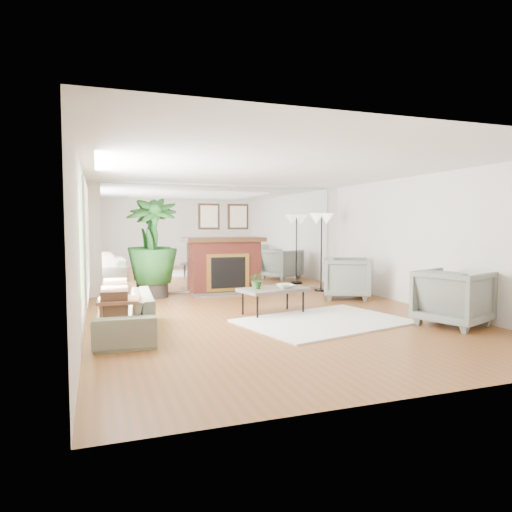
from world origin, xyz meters
name	(u,v)px	position (x,y,z in m)	size (l,w,h in m)	color
ground	(279,320)	(0.00, 0.00, 0.00)	(7.00, 7.00, 0.00)	brown
wall_left	(82,247)	(-2.99, 0.00, 1.25)	(0.02, 7.00, 2.50)	silver
wall_right	(430,242)	(2.99, 0.00, 1.25)	(0.02, 7.00, 2.50)	silver
wall_back	(223,238)	(0.00, 3.49, 1.25)	(6.00, 0.02, 2.50)	silver
mirror_panel	(223,238)	(0.00, 3.47, 1.25)	(5.40, 0.04, 2.40)	silver
window_panel	(85,239)	(-2.96, 0.40, 1.35)	(0.04, 2.40, 1.50)	#B2E09E
fireplace	(226,264)	(0.00, 3.26, 0.66)	(1.85, 0.83, 2.05)	maroon
area_rug	(324,321)	(0.63, -0.36, 0.01)	(2.55, 1.82, 0.03)	white
coffee_table	(273,290)	(0.10, 0.53, 0.42)	(1.27, 0.91, 0.46)	#62584D
sofa	(124,314)	(-2.45, -0.11, 0.29)	(2.02, 0.79, 0.59)	gray
armchair_back	(347,278)	(2.22, 1.64, 0.44)	(0.93, 0.96, 0.87)	gray
armchair_front	(453,298)	(2.40, -1.24, 0.44)	(0.94, 0.97, 0.88)	gray
side_table	(120,306)	(-2.53, -0.63, 0.50)	(0.59, 0.59, 0.59)	brown
potted_ficus	(153,244)	(-1.66, 3.10, 1.15)	(1.19, 1.19, 2.15)	black
floor_lamp	(322,225)	(2.18, 2.74, 1.56)	(0.59, 0.33, 1.83)	black
tabletop_plant	(257,280)	(-0.18, 0.56, 0.61)	(0.28, 0.24, 0.31)	#276023
fruit_bowl	(285,286)	(0.28, 0.43, 0.49)	(0.27, 0.27, 0.07)	brown
book	(281,285)	(0.36, 0.78, 0.47)	(0.21, 0.29, 0.02)	brown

